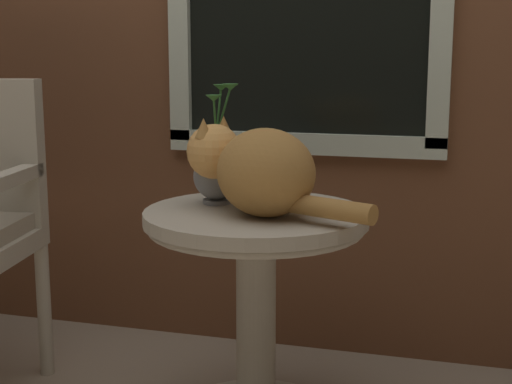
{
  "coord_description": "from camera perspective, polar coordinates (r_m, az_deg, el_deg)",
  "views": [
    {
      "loc": [
        0.77,
        -1.69,
        1.04
      ],
      "look_at": [
        0.22,
        0.2,
        0.67
      ],
      "focal_mm": 53.59,
      "sensor_mm": 36.0,
      "label": 1
    }
  ],
  "objects": [
    {
      "name": "wicker_side_table",
      "position": [
        2.07,
        0.0,
        -6.78
      ],
      "size": [
        0.6,
        0.6,
        0.62
      ],
      "color": "#B2A893",
      "rests_on": "ground_plane"
    },
    {
      "name": "cat",
      "position": [
        1.94,
        0.1,
        1.72
      ],
      "size": [
        0.53,
        0.31,
        0.24
      ],
      "color": "#AD7A3D",
      "rests_on": "wicker_side_table"
    },
    {
      "name": "pewter_vase_with_ivy",
      "position": [
        2.1,
        -2.95,
        1.76
      ],
      "size": [
        0.13,
        0.13,
        0.33
      ],
      "color": "gray",
      "rests_on": "wicker_side_table"
    }
  ]
}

